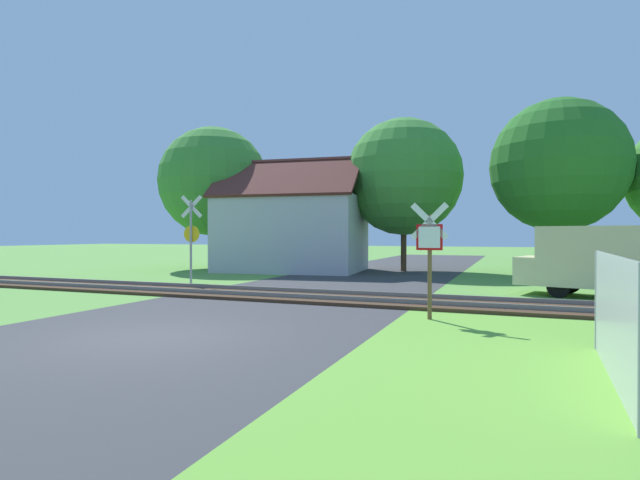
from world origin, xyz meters
name	(u,v)px	position (x,y,z in m)	size (l,w,h in m)	color
ground_plane	(153,338)	(0.00, 0.00, 0.00)	(160.00, 160.00, 0.00)	#5B933D
road_asphalt	(212,321)	(0.00, 2.00, 0.00)	(7.79, 80.00, 0.01)	#38383A
grass_verge	(560,424)	(6.90, -2.00, 0.00)	(6.00, 20.00, 0.01)	#64A237
rail_track	(293,296)	(0.00, 6.51, 0.06)	(60.00, 2.60, 0.22)	#422D1E
stop_sign_near	(430,250)	(4.61, 3.98, 1.63)	(0.88, 0.15, 2.72)	brown
crossing_sign_far	(191,234)	(-5.13, 8.32, 2.01)	(0.87, 0.19, 3.50)	#9E9EA5
house	(293,231)	(-4.89, 17.22, 2.18)	(8.34, 6.78, 6.15)	#B7B7BC
tree_left	(214,182)	(-10.21, 17.54, 5.12)	(6.42, 6.42, 8.34)	#513823
tree_center	(404,177)	(0.83, 19.13, 5.11)	(6.31, 6.31, 8.27)	#513823
tree_right	(559,165)	(8.36, 18.30, 5.24)	(6.24, 6.24, 8.37)	#513823
mail_truck	(609,258)	(9.15, 9.90, 1.24)	(5.23, 3.19, 2.24)	beige
fence_panel	(613,318)	(7.67, -0.06, 0.85)	(0.23, 4.12, 1.70)	#9E9EA5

